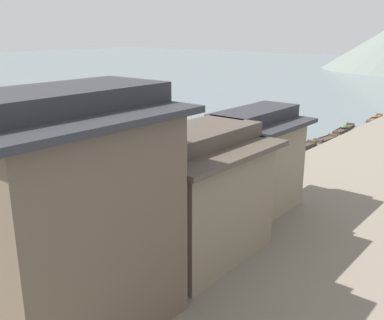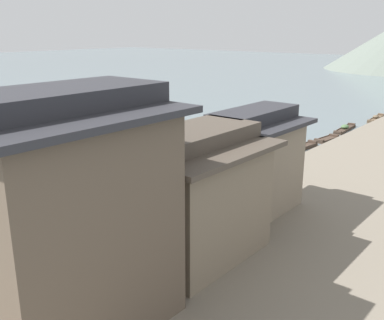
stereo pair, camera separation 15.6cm
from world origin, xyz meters
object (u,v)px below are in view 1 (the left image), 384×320
(boat_moored_second, at_px, (344,128))
(house_waterfront_second, at_px, (191,194))
(boat_moored_far, at_px, (169,208))
(boat_midriver_upstream, at_px, (275,160))
(boat_moored_third, at_px, (375,118))
(boat_upstream_distant, at_px, (326,139))
(boat_crossing_west, at_px, (302,147))
(house_waterfront_tall, at_px, (253,161))
(boat_moored_nearest, at_px, (56,228))
(house_waterfront_nearest, at_px, (65,215))
(boat_midriver_drifting, at_px, (223,180))

(boat_moored_second, xyz_separation_m, house_waterfront_second, (6.09, -35.56, 3.70))
(boat_moored_far, xyz_separation_m, boat_midriver_upstream, (-0.20, 14.32, -0.01))
(boat_moored_third, relative_size, boat_upstream_distant, 1.62)
(boat_moored_second, relative_size, boat_upstream_distant, 1.61)
(boat_crossing_west, xyz_separation_m, house_waterfront_second, (6.07, -24.67, 3.73))
(boat_moored_third, relative_size, boat_midriver_upstream, 1.00)
(boat_moored_second, distance_m, boat_upstream_distant, 6.21)
(boat_crossing_west, height_order, house_waterfront_second, house_waterfront_second)
(boat_upstream_distant, xyz_separation_m, house_waterfront_tall, (5.02, -22.88, 3.77))
(boat_moored_nearest, bearing_deg, boat_upstream_distant, 84.42)
(boat_upstream_distant, bearing_deg, boat_moored_second, 94.16)
(boat_moored_second, distance_m, house_waterfront_second, 36.27)
(boat_moored_second, relative_size, boat_moored_third, 1.00)
(house_waterfront_tall, bearing_deg, boat_moored_nearest, -133.59)
(house_waterfront_nearest, bearing_deg, boat_midriver_upstream, 102.95)
(boat_moored_nearest, distance_m, boat_upstream_distant, 31.52)
(boat_crossing_west, bearing_deg, boat_moored_third, 87.99)
(boat_moored_second, relative_size, boat_moored_far, 1.01)
(boat_moored_third, bearing_deg, house_waterfront_second, -83.07)
(boat_crossing_west, relative_size, house_waterfront_second, 0.57)
(house_waterfront_nearest, distance_m, house_waterfront_tall, 13.64)
(boat_upstream_distant, distance_m, house_waterfront_nearest, 37.24)
(boat_moored_third, distance_m, house_waterfront_nearest, 51.90)
(boat_moored_nearest, distance_m, boat_midriver_upstream, 20.98)
(boat_moored_second, xyz_separation_m, boat_upstream_distant, (0.45, -6.19, -0.07))
(house_waterfront_nearest, distance_m, house_waterfront_second, 7.19)
(boat_moored_nearest, distance_m, house_waterfront_nearest, 11.34)
(boat_moored_second, height_order, house_waterfront_tall, house_waterfront_tall)
(boat_upstream_distant, relative_size, boat_crossing_west, 0.87)
(boat_moored_far, height_order, house_waterfront_second, house_waterfront_second)
(boat_moored_nearest, height_order, boat_upstream_distant, boat_moored_nearest)
(house_waterfront_nearest, bearing_deg, boat_moored_third, 96.13)
(boat_midriver_drifting, relative_size, house_waterfront_tall, 0.81)
(boat_moored_nearest, xyz_separation_m, house_waterfront_tall, (8.08, 8.49, 3.69))
(boat_moored_nearest, height_order, boat_midriver_upstream, boat_midriver_upstream)
(boat_moored_far, relative_size, house_waterfront_second, 0.79)
(boat_moored_third, height_order, boat_moored_far, boat_moored_far)
(boat_moored_second, height_order, house_waterfront_second, house_waterfront_second)
(boat_moored_far, relative_size, house_waterfront_tall, 0.90)
(boat_moored_far, xyz_separation_m, house_waterfront_nearest, (5.75, -11.53, 4.96))
(boat_upstream_distant, height_order, house_waterfront_second, house_waterfront_second)
(boat_moored_nearest, bearing_deg, boat_moored_third, 85.89)
(house_waterfront_second, bearing_deg, boat_upstream_distant, 100.88)
(boat_moored_nearest, bearing_deg, boat_crossing_west, 84.36)
(boat_midriver_drifting, xyz_separation_m, house_waterfront_nearest, (6.28, -18.33, 4.95))
(house_waterfront_nearest, xyz_separation_m, house_waterfront_second, (-0.13, 7.07, -1.30))
(boat_moored_nearest, height_order, boat_moored_third, boat_moored_nearest)
(boat_moored_nearest, bearing_deg, house_waterfront_second, 12.97)
(boat_moored_third, relative_size, boat_midriver_drifting, 1.12)
(boat_midriver_drifting, relative_size, boat_crossing_west, 1.26)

